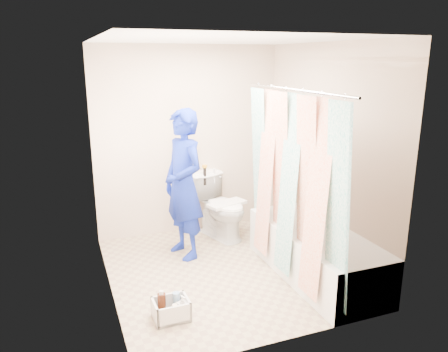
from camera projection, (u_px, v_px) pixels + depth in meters
name	position (u px, v px, depth m)	size (l,w,h in m)	color
floor	(225.00, 271.00, 4.73)	(2.60, 2.60, 0.00)	tan
ceiling	(225.00, 40.00, 4.11)	(2.40, 2.60, 0.02)	white
wall_back	(188.00, 141.00, 5.59)	(2.40, 0.02, 2.40)	#C7B099
wall_front	(288.00, 201.00, 3.25)	(2.40, 0.02, 2.40)	#C7B099
wall_left	(103.00, 174.00, 4.00)	(0.02, 2.60, 2.40)	#C7B099
wall_right	(326.00, 154.00, 4.84)	(0.02, 2.60, 2.40)	#C7B099
bathtub	(315.00, 252.00, 4.58)	(0.70, 1.75, 0.50)	white
curtain_rod	(294.00, 90.00, 4.02)	(0.02, 0.02, 1.90)	silver
shower_curtain	(290.00, 186.00, 4.26)	(0.06, 1.75, 1.80)	white
toilet	(220.00, 206.00, 5.56)	(0.45, 0.79, 0.81)	white
tank_lid	(227.00, 204.00, 5.45)	(0.49, 0.21, 0.04)	white
tank_internals	(207.00, 174.00, 5.59)	(0.19, 0.09, 0.26)	black
plumber	(184.00, 185.00, 4.91)	(0.62, 0.41, 1.71)	navy
cleaning_caddy	(172.00, 310.00, 3.84)	(0.31, 0.25, 0.24)	silver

